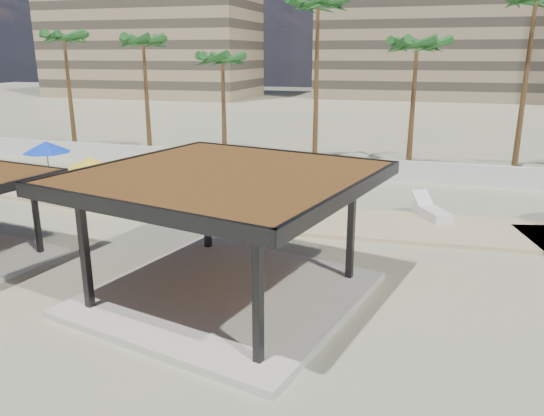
% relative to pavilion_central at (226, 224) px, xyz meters
% --- Properties ---
extents(ground, '(200.00, 200.00, 0.00)m').
position_rel_pavilion_central_xyz_m(ground, '(1.17, 1.09, -2.32)').
color(ground, tan).
rests_on(ground, ground).
extents(promenade, '(44.45, 7.97, 0.24)m').
position_rel_pavilion_central_xyz_m(promenade, '(3.17, 8.76, -2.26)').
color(promenade, '#C6B284').
rests_on(promenade, ground).
extents(boundary_wall, '(56.00, 0.30, 1.20)m').
position_rel_pavilion_central_xyz_m(boundary_wall, '(1.17, 17.09, -1.72)').
color(boundary_wall, silver).
rests_on(boundary_wall, ground).
extents(building_west, '(34.00, 16.00, 32.40)m').
position_rel_pavilion_central_xyz_m(building_west, '(-40.83, 69.09, 12.95)').
color(building_west, '#937F60').
rests_on(building_west, ground).
extents(building_mid, '(38.00, 16.00, 30.40)m').
position_rel_pavilion_central_xyz_m(building_mid, '(5.17, 79.09, 11.95)').
color(building_mid, '#847259').
rests_on(building_mid, ground).
extents(pavilion_central, '(9.18, 9.18, 3.89)m').
position_rel_pavilion_central_xyz_m(pavilion_central, '(0.00, 0.00, 0.00)').
color(pavilion_central, beige).
rests_on(pavilion_central, ground).
extents(umbrella_a, '(2.84, 2.84, 2.27)m').
position_rel_pavilion_central_xyz_m(umbrella_a, '(-14.70, 10.29, -0.19)').
color(umbrella_a, beige).
rests_on(umbrella_a, promenade).
extents(umbrella_b, '(2.63, 2.63, 2.31)m').
position_rel_pavilion_central_xyz_m(umbrella_b, '(-9.52, 6.89, -0.15)').
color(umbrella_b, beige).
rests_on(umbrella_b, promenade).
extents(umbrella_f, '(2.95, 2.95, 2.37)m').
position_rel_pavilion_central_xyz_m(umbrella_f, '(-4.61, 6.89, -0.11)').
color(umbrella_f, beige).
rests_on(umbrella_f, promenade).
extents(lounger_a, '(0.89, 2.29, 0.85)m').
position_rel_pavilion_central_xyz_m(lounger_a, '(-12.20, 9.99, -1.94)').
color(lounger_a, white).
rests_on(lounger_a, promenade).
extents(lounger_c, '(1.88, 2.49, 0.92)m').
position_rel_pavilion_central_xyz_m(lounger_c, '(5.67, 9.79, -1.92)').
color(lounger_c, white).
rests_on(lounger_c, promenade).
extents(palm_a, '(3.00, 3.00, 8.99)m').
position_rel_pavilion_central_xyz_m(palm_a, '(-19.83, 19.39, 5.52)').
color(palm_a, brown).
rests_on(palm_a, ground).
extents(palm_b, '(3.00, 3.00, 8.68)m').
position_rel_pavilion_central_xyz_m(palm_b, '(-13.83, 19.79, 5.23)').
color(palm_b, brown).
rests_on(palm_b, ground).
extents(palm_c, '(3.00, 3.00, 7.55)m').
position_rel_pavilion_central_xyz_m(palm_c, '(-7.83, 19.19, 4.16)').
color(palm_c, brown).
rests_on(palm_c, ground).
extents(palm_d, '(3.00, 3.00, 10.76)m').
position_rel_pavilion_central_xyz_m(palm_d, '(-1.83, 19.99, 7.18)').
color(palm_d, brown).
rests_on(palm_d, ground).
extents(palm_e, '(3.00, 3.00, 8.37)m').
position_rel_pavilion_central_xyz_m(palm_e, '(4.17, 19.49, 4.94)').
color(palm_e, brown).
rests_on(palm_e, ground).
extents(palm_f, '(3.00, 3.00, 10.69)m').
position_rel_pavilion_central_xyz_m(palm_f, '(10.17, 19.69, 7.11)').
color(palm_f, brown).
rests_on(palm_f, ground).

